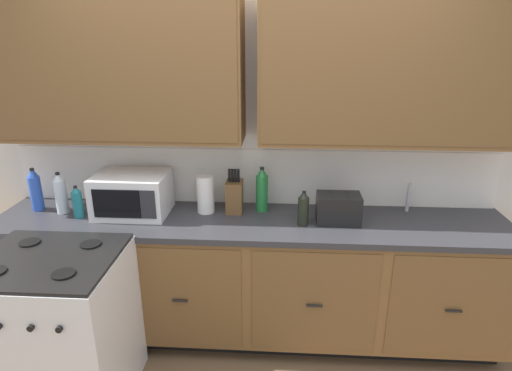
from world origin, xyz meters
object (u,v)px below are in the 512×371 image
object	(u,v)px
toaster	(338,208)
paper_towel_roll	(205,194)
bottle_green	(262,190)
stove_range	(59,330)
bottle_teal	(77,202)
bottle_blue	(35,190)
microwave	(132,194)
bottle_clear	(61,193)
bottle_dark	(303,208)
knife_block	(234,196)

from	to	relation	value
toaster	paper_towel_roll	xyz separation A→B (m)	(-0.89, 0.11, 0.03)
toaster	bottle_green	size ratio (longest dim) A/B	0.89
stove_range	bottle_teal	distance (m)	0.82
bottle_blue	microwave	bearing A→B (deg)	-1.68
toaster	bottle_green	xyz separation A→B (m)	(-0.50, 0.16, 0.06)
microwave	bottle_clear	xyz separation A→B (m)	(-0.49, -0.02, 0.00)
stove_range	bottle_teal	bearing A→B (deg)	98.52
bottle_green	bottle_dark	bearing A→B (deg)	-38.61
paper_towel_roll	bottle_green	bearing A→B (deg)	7.75
bottle_blue	stove_range	bearing A→B (deg)	-58.58
bottle_dark	bottle_green	size ratio (longest dim) A/B	0.74
toaster	bottle_clear	bearing A→B (deg)	178.83
bottle_dark	bottle_green	xyz separation A→B (m)	(-0.28, 0.22, 0.04)
knife_block	bottle_dark	world-z (taller)	knife_block
microwave	paper_towel_roll	size ratio (longest dim) A/B	1.85
bottle_teal	bottle_clear	size ratio (longest dim) A/B	0.77
knife_block	bottle_teal	world-z (taller)	knife_block
bottle_teal	paper_towel_roll	bearing A→B (deg)	9.60
microwave	paper_towel_roll	world-z (taller)	microwave
toaster	knife_block	world-z (taller)	knife_block
bottle_dark	bottle_teal	distance (m)	1.49
knife_block	paper_towel_roll	size ratio (longest dim) A/B	1.19
knife_block	bottle_teal	bearing A→B (deg)	-171.26
microwave	bottle_dark	size ratio (longest dim) A/B	2.08
microwave	knife_block	size ratio (longest dim) A/B	1.55
paper_towel_roll	bottle_green	size ratio (longest dim) A/B	0.83
paper_towel_roll	bottle_teal	distance (m)	0.85
bottle_green	microwave	bearing A→B (deg)	-173.04
bottle_blue	bottle_dark	bearing A→B (deg)	-4.18
stove_range	bottle_blue	world-z (taller)	bottle_blue
bottle_dark	paper_towel_roll	bearing A→B (deg)	165.67
knife_block	bottle_teal	distance (m)	1.04
microwave	bottle_blue	xyz separation A→B (m)	(-0.69, 0.02, 0.01)
toaster	paper_towel_roll	size ratio (longest dim) A/B	1.08
microwave	paper_towel_roll	distance (m)	0.49
toaster	bottle_blue	world-z (taller)	bottle_blue
bottle_dark	bottle_clear	bearing A→B (deg)	176.74
bottle_clear	microwave	bearing A→B (deg)	2.42
stove_range	bottle_dark	xyz separation A→B (m)	(1.40, 0.57, 0.56)
knife_block	stove_range	bearing A→B (deg)	-141.23
bottle_teal	stove_range	bearing A→B (deg)	-81.48
bottle_green	bottle_clear	size ratio (longest dim) A/B	1.08
knife_block	bottle_dark	distance (m)	0.50
bottle_clear	bottle_green	bearing A→B (deg)	5.33
bottle_dark	bottle_blue	world-z (taller)	bottle_blue
toaster	bottle_green	world-z (taller)	bottle_green
knife_block	bottle_teal	size ratio (longest dim) A/B	1.40
bottle_clear	knife_block	bearing A→B (deg)	4.49
bottle_teal	bottle_clear	bearing A→B (deg)	155.23
toaster	bottle_clear	world-z (taller)	bottle_clear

